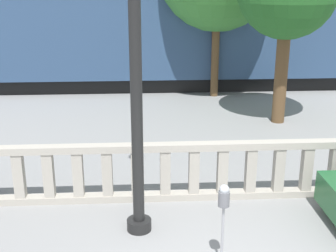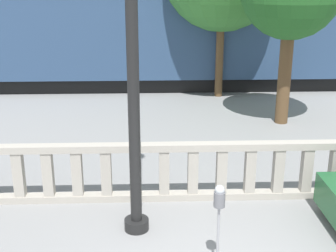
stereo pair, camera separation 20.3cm
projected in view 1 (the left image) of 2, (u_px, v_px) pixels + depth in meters
balustrade at (194, 171)px, 9.28m from camera, size 15.54×0.24×1.20m
lamppost at (135, 28)px, 7.21m from camera, size 0.43×0.43×6.97m
parking_meter at (224, 202)px, 6.96m from camera, size 0.17×0.17×1.39m
train_near at (74, 35)px, 17.92m from camera, size 20.92×2.97×4.48m
train_far at (166, 9)px, 29.94m from camera, size 25.06×3.13×4.53m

